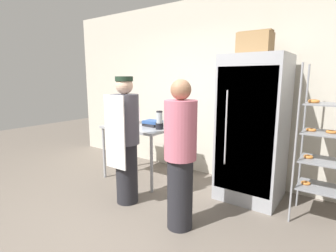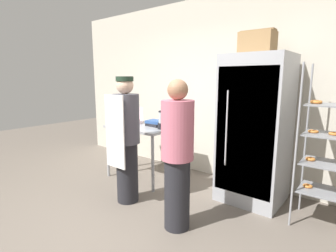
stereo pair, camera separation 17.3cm
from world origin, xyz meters
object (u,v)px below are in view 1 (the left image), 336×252
Objects in this scene: baking_rack at (330,146)px; cardboard_storage_box at (255,43)px; refrigerator at (253,129)px; blender_pitcher at (159,121)px; person_customer at (180,155)px; binder_stack at (153,123)px; donut_box at (130,121)px; person_baker at (126,139)px.

cardboard_storage_box is (-0.93, 0.18, 1.16)m from baking_rack.
cardboard_storage_box reaches higher than refrigerator.
refrigerator is at bearing 15.96° from blender_pitcher.
person_customer is (-1.26, -1.04, -0.07)m from baking_rack.
blender_pitcher is 0.96× the size of binder_stack.
baking_rack reaches higher than donut_box.
refrigerator is 1.09m from cardboard_storage_box.
refrigerator is 1.17× the size of person_baker.
refrigerator is at bearing 8.21° from donut_box.
cardboard_storage_box is at bearing 169.35° from baking_rack.
cardboard_storage_box is 0.25× the size of person_baker.
person_customer is (0.89, -0.10, -0.03)m from person_baker.
donut_box is at bearing -170.68° from cardboard_storage_box.
binder_stack is at bearing 6.93° from donut_box.
blender_pitcher is at bearing -162.15° from cardboard_storage_box.
refrigerator reaches higher than blender_pitcher.
binder_stack is (-2.40, -0.08, 0.02)m from baking_rack.
baking_rack reaches higher than person_customer.
person_customer reaches higher than blender_pitcher.
refrigerator is 1.67m from person_baker.
blender_pitcher is at bearing 90.77° from person_baker.
binder_stack is at bearing -169.96° from cardboard_storage_box.
person_customer is at bearing -42.29° from blender_pitcher.
refrigerator reaches higher than person_customer.
donut_box is 1.83m from person_customer.
blender_pitcher reaches higher than binder_stack.
blender_pitcher is at bearing -164.04° from refrigerator.
donut_box is 0.17× the size of person_baker.
binder_stack is 0.69× the size of cardboard_storage_box.
baking_rack is at bearing 2.01° from binder_stack.
person_baker reaches higher than donut_box.
binder_stack is 0.17× the size of person_baker.
donut_box is 0.70m from blender_pitcher.
baking_rack reaches higher than blender_pitcher.
donut_box reaches higher than binder_stack.
refrigerator is 4.59× the size of cardboard_storage_box.
blender_pitcher is 0.73m from person_baker.
baking_rack is at bearing -10.65° from cardboard_storage_box.
binder_stack is 1.87m from cardboard_storage_box.
cardboard_storage_box is (1.47, 0.26, 1.13)m from binder_stack.
blender_pitcher is 0.17× the size of person_baker.
refrigerator reaches higher than person_baker.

